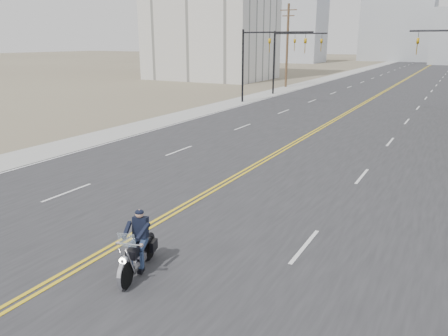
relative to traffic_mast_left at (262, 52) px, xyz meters
name	(u,v)px	position (x,y,z in m)	size (l,w,h in m)	color
ground_plane	(83,265)	(8.98, -32.00, -4.94)	(400.00, 400.00, 0.00)	#776D56
road	(407,79)	(8.98, 38.00, -4.93)	(20.00, 200.00, 0.01)	#303033
sidewalk_left	(336,76)	(-2.52, 38.00, -4.93)	(3.00, 200.00, 0.01)	#A5A5A0
traffic_mast_left	(262,52)	(0.00, 0.00, 0.00)	(7.10, 0.26, 7.00)	black
traffic_mast_far	(288,51)	(-0.33, 8.00, -0.06)	(6.10, 0.26, 7.00)	black
utility_pole_left	(287,44)	(-3.52, 16.00, 0.54)	(2.20, 0.30, 10.50)	brown
haze_bldg_a	(298,22)	(-26.02, 83.00, 6.06)	(14.00, 12.00, 22.00)	#B7BCC6
haze_bldg_d	(399,16)	(-3.02, 108.00, 8.06)	(20.00, 15.00, 26.00)	#ADB2B7
haze_bldg_f	(269,34)	(-41.02, 98.00, 3.06)	(12.00, 12.00, 16.00)	#ADB2B7
motorcyclist	(137,244)	(10.57, -31.57, -4.10)	(0.92, 2.15, 1.68)	black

